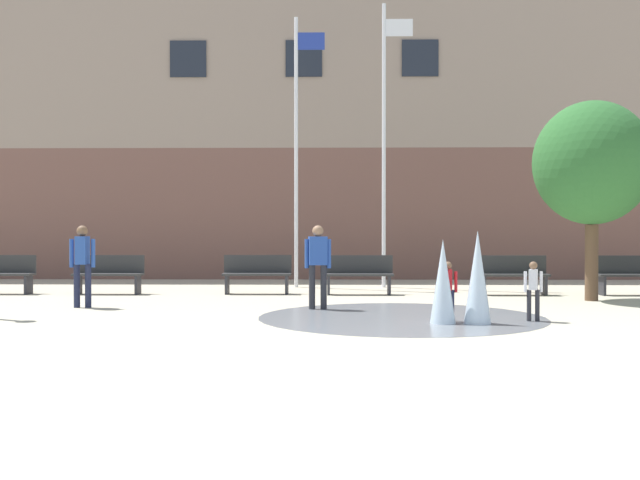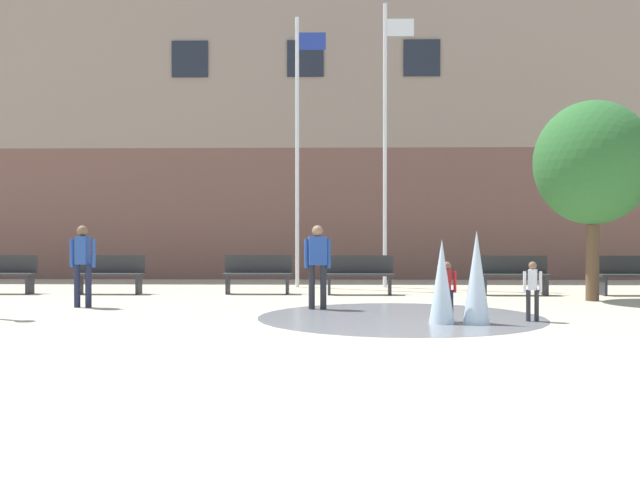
{
  "view_description": "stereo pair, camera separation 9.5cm",
  "coord_description": "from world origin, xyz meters",
  "px_view_note": "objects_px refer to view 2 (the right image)",
  "views": [
    {
      "loc": [
        0.88,
        -7.59,
        1.51
      ],
      "look_at": [
        0.62,
        7.51,
        1.3
      ],
      "focal_mm": 42.0,
      "sensor_mm": 36.0,
      "label": 1
    },
    {
      "loc": [
        0.98,
        -7.59,
        1.51
      ],
      "look_at": [
        0.62,
        7.51,
        1.3
      ],
      "focal_mm": 42.0,
      "sensor_mm": 36.0,
      "label": 2
    }
  ],
  "objects_px": {
    "flagpole_left": "(298,143)",
    "flagpole_right": "(386,136)",
    "teen_by_trashcan": "(83,259)",
    "park_bench_center": "(359,274)",
    "child_in_fountain": "(533,286)",
    "park_bench_under_right_flagpole": "(514,274)",
    "street_tree_near_building": "(593,163)",
    "park_bench_under_left_flagpole": "(258,273)",
    "child_with_pink_shirt": "(447,286)",
    "park_bench_near_trashcan": "(633,274)",
    "park_bench_left_of_flagpoles": "(110,274)",
    "adult_near_bench": "(318,260)",
    "park_bench_far_left": "(1,273)"
  },
  "relations": [
    {
      "from": "park_bench_left_of_flagpoles",
      "to": "teen_by_trashcan",
      "type": "height_order",
      "value": "teen_by_trashcan"
    },
    {
      "from": "park_bench_under_right_flagpole",
      "to": "flagpole_left",
      "type": "relative_size",
      "value": 0.23
    },
    {
      "from": "child_with_pink_shirt",
      "to": "teen_by_trashcan",
      "type": "xyz_separation_m",
      "value": [
        -6.73,
        2.09,
        0.35
      ]
    },
    {
      "from": "park_bench_under_right_flagpole",
      "to": "flagpole_left",
      "type": "xyz_separation_m",
      "value": [
        -5.1,
        2.26,
        3.29
      ]
    },
    {
      "from": "park_bench_center",
      "to": "park_bench_under_right_flagpole",
      "type": "height_order",
      "value": "same"
    },
    {
      "from": "adult_near_bench",
      "to": "flagpole_left",
      "type": "bearing_deg",
      "value": 86.11
    },
    {
      "from": "park_bench_under_left_flagpole",
      "to": "park_bench_center",
      "type": "height_order",
      "value": "same"
    },
    {
      "from": "flagpole_left",
      "to": "flagpole_right",
      "type": "height_order",
      "value": "flagpole_right"
    },
    {
      "from": "child_with_pink_shirt",
      "to": "flagpole_left",
      "type": "height_order",
      "value": "flagpole_left"
    },
    {
      "from": "park_bench_near_trashcan",
      "to": "adult_near_bench",
      "type": "height_order",
      "value": "adult_near_bench"
    },
    {
      "from": "park_bench_left_of_flagpoles",
      "to": "street_tree_near_building",
      "type": "bearing_deg",
      "value": -7.66
    },
    {
      "from": "child_with_pink_shirt",
      "to": "teen_by_trashcan",
      "type": "distance_m",
      "value": 7.06
    },
    {
      "from": "park_bench_far_left",
      "to": "park_bench_center",
      "type": "xyz_separation_m",
      "value": [
        8.42,
        -0.02,
        0.0
      ]
    },
    {
      "from": "park_bench_center",
      "to": "teen_by_trashcan",
      "type": "distance_m",
      "value": 6.25
    },
    {
      "from": "park_bench_near_trashcan",
      "to": "child_in_fountain",
      "type": "xyz_separation_m",
      "value": [
        -3.59,
        -5.01,
        0.1
      ]
    },
    {
      "from": "park_bench_near_trashcan",
      "to": "park_bench_far_left",
      "type": "bearing_deg",
      "value": 179.75
    },
    {
      "from": "park_bench_far_left",
      "to": "street_tree_near_building",
      "type": "bearing_deg",
      "value": -6.21
    },
    {
      "from": "park_bench_under_right_flagpole",
      "to": "park_bench_near_trashcan",
      "type": "height_order",
      "value": "same"
    },
    {
      "from": "park_bench_left_of_flagpoles",
      "to": "park_bench_near_trashcan",
      "type": "bearing_deg",
      "value": -0.28
    },
    {
      "from": "park_bench_center",
      "to": "street_tree_near_building",
      "type": "relative_size",
      "value": 0.38
    },
    {
      "from": "park_bench_far_left",
      "to": "street_tree_near_building",
      "type": "relative_size",
      "value": 0.38
    },
    {
      "from": "park_bench_under_left_flagpole",
      "to": "teen_by_trashcan",
      "type": "bearing_deg",
      "value": -134.14
    },
    {
      "from": "teen_by_trashcan",
      "to": "park_bench_left_of_flagpoles",
      "type": "bearing_deg",
      "value": -174.77
    },
    {
      "from": "child_with_pink_shirt",
      "to": "flagpole_left",
      "type": "relative_size",
      "value": 0.14
    },
    {
      "from": "flagpole_left",
      "to": "flagpole_right",
      "type": "bearing_deg",
      "value": 0.0
    },
    {
      "from": "child_in_fountain",
      "to": "teen_by_trashcan",
      "type": "bearing_deg",
      "value": -82.66
    },
    {
      "from": "teen_by_trashcan",
      "to": "park_bench_center",
      "type": "bearing_deg",
      "value": 116.73
    },
    {
      "from": "teen_by_trashcan",
      "to": "flagpole_right",
      "type": "distance_m",
      "value": 8.66
    },
    {
      "from": "park_bench_left_of_flagpoles",
      "to": "adult_near_bench",
      "type": "distance_m",
      "value": 5.96
    },
    {
      "from": "child_in_fountain",
      "to": "flagpole_left",
      "type": "relative_size",
      "value": 0.14
    },
    {
      "from": "park_bench_center",
      "to": "park_bench_under_left_flagpole",
      "type": "bearing_deg",
      "value": 176.81
    },
    {
      "from": "teen_by_trashcan",
      "to": "park_bench_under_right_flagpole",
      "type": "bearing_deg",
      "value": 105.96
    },
    {
      "from": "park_bench_far_left",
      "to": "flagpole_right",
      "type": "bearing_deg",
      "value": 13.41
    },
    {
      "from": "park_bench_left_of_flagpoles",
      "to": "park_bench_near_trashcan",
      "type": "xyz_separation_m",
      "value": [
        12.14,
        -0.06,
        0.0
      ]
    },
    {
      "from": "child_in_fountain",
      "to": "park_bench_under_right_flagpole",
      "type": "bearing_deg",
      "value": -168.51
    },
    {
      "from": "adult_near_bench",
      "to": "child_in_fountain",
      "type": "relative_size",
      "value": 1.61
    },
    {
      "from": "flagpole_left",
      "to": "street_tree_near_building",
      "type": "distance_m",
      "value": 7.44
    },
    {
      "from": "park_bench_left_of_flagpoles",
      "to": "flagpole_left",
      "type": "height_order",
      "value": "flagpole_left"
    },
    {
      "from": "adult_near_bench",
      "to": "street_tree_near_building",
      "type": "relative_size",
      "value": 0.38
    },
    {
      "from": "park_bench_under_right_flagpole",
      "to": "adult_near_bench",
      "type": "xyz_separation_m",
      "value": [
        -4.45,
        -3.21,
        0.45
      ]
    },
    {
      "from": "flagpole_left",
      "to": "child_with_pink_shirt",
      "type": "bearing_deg",
      "value": -68.94
    },
    {
      "from": "park_bench_under_left_flagpole",
      "to": "adult_near_bench",
      "type": "xyz_separation_m",
      "value": [
        1.49,
        -3.39,
        0.45
      ]
    },
    {
      "from": "park_bench_under_left_flagpole",
      "to": "flagpole_left",
      "type": "relative_size",
      "value": 0.23
    },
    {
      "from": "park_bench_near_trashcan",
      "to": "child_in_fountain",
      "type": "bearing_deg",
      "value": -125.66
    },
    {
      "from": "park_bench_far_left",
      "to": "park_bench_near_trashcan",
      "type": "height_order",
      "value": "same"
    },
    {
      "from": "park_bench_under_left_flagpole",
      "to": "park_bench_far_left",
      "type": "bearing_deg",
      "value": -178.9
    },
    {
      "from": "flagpole_left",
      "to": "park_bench_near_trashcan",
      "type": "bearing_deg",
      "value": -16.08
    },
    {
      "from": "park_bench_under_left_flagpole",
      "to": "child_with_pink_shirt",
      "type": "xyz_separation_m",
      "value": [
        3.67,
        -5.25,
        0.1
      ]
    },
    {
      "from": "street_tree_near_building",
      "to": "park_bench_under_left_flagpole",
      "type": "bearing_deg",
      "value": 167.85
    },
    {
      "from": "park_bench_far_left",
      "to": "street_tree_near_building",
      "type": "height_order",
      "value": "street_tree_near_building"
    }
  ]
}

